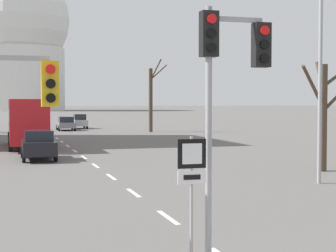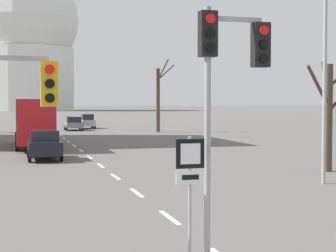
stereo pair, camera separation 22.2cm
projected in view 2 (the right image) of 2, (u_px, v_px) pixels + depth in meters
lane_stripe_1 at (170, 217)px, 16.09m from camera, size 0.16×2.00×0.01m
lane_stripe_2 at (137, 193)px, 20.43m from camera, size 0.16×2.00×0.01m
lane_stripe_3 at (116, 177)px, 24.77m from camera, size 0.16×2.00×0.01m
lane_stripe_4 at (101, 165)px, 29.10m from camera, size 0.16×2.00×0.01m
lane_stripe_5 at (90, 157)px, 33.44m from camera, size 0.16×2.00×0.01m
lane_stripe_6 at (81, 151)px, 37.78m from camera, size 0.16×2.00×0.01m
lane_stripe_7 at (74, 146)px, 42.12m from camera, size 0.16×2.00×0.01m
lane_stripe_8 at (69, 142)px, 46.45m from camera, size 0.16×2.00×0.01m
lane_stripe_9 at (64, 138)px, 50.79m from camera, size 0.16×2.00×0.01m
lane_stripe_10 at (60, 135)px, 55.13m from camera, size 0.16×2.00×0.01m
lane_stripe_11 at (57, 133)px, 59.47m from camera, size 0.16×2.00×0.01m
traffic_signal_centre_tall at (226, 69)px, 11.94m from camera, size 1.57×0.34×5.33m
route_sign_post at (190, 177)px, 11.42m from camera, size 0.60×0.08×2.62m
street_lamp_right at (318, 61)px, 22.40m from camera, size 1.73×0.36×8.13m
sedan_near_left at (73, 123)px, 64.43m from camera, size 1.95×4.21×1.59m
sedan_near_right at (87, 121)px, 68.81m from camera, size 1.70×3.87×1.78m
sedan_mid_centre at (44, 144)px, 32.06m from camera, size 1.88×4.39×1.70m
city_bus at (34, 119)px, 40.68m from camera, size 2.66×10.80×3.48m
bare_tree_right_near at (329, 111)px, 26.56m from camera, size 3.87×2.13×5.60m
bare_tree_right_far at (159, 97)px, 61.06m from camera, size 2.33×4.14×7.87m
capitol_dome at (27, 39)px, 204.53m from camera, size 37.77×37.77×53.35m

